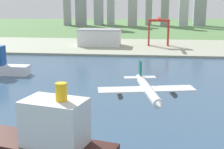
% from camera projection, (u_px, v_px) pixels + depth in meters
% --- Properties ---
extents(ground_plane, '(2400.00, 2400.00, 0.00)m').
position_uv_depth(ground_plane, '(115.00, 85.00, 242.94)').
color(ground_plane, '#547E47').
extents(water_bay, '(840.00, 360.00, 0.15)m').
position_uv_depth(water_bay, '(104.00, 113.00, 184.88)').
color(water_bay, '#385675').
rests_on(water_bay, ground).
extents(industrial_pier, '(840.00, 140.00, 2.50)m').
position_uv_depth(industrial_pier, '(130.00, 47.00, 426.44)').
color(industrial_pier, '#9EA38D').
rests_on(industrial_pier, ground).
extents(airplane_landing, '(34.72, 36.57, 10.38)m').
position_uv_depth(airplane_landing, '(147.00, 89.00, 113.35)').
color(airplane_landing, silver).
extents(cargo_ship, '(67.14, 33.14, 33.18)m').
position_uv_depth(cargo_ship, '(43.00, 140.00, 127.46)').
color(cargo_ship, '#381914').
rests_on(cargo_ship, water_bay).
extents(ferry_boat, '(44.50, 12.48, 30.78)m').
position_uv_depth(ferry_boat, '(0.00, 64.00, 274.99)').
color(ferry_boat, white).
rests_on(ferry_boat, water_bay).
extents(port_crane_red, '(27.12, 41.13, 36.68)m').
position_uv_depth(port_crane_red, '(159.00, 25.00, 418.99)').
color(port_crane_red, '#B72D23').
rests_on(port_crane_red, industrial_pier).
extents(warehouse_main, '(54.61, 30.76, 21.35)m').
position_uv_depth(warehouse_main, '(100.00, 37.00, 424.90)').
color(warehouse_main, white).
rests_on(warehouse_main, industrial_pier).
extents(distant_skyline, '(326.15, 55.22, 151.37)m').
position_uv_depth(distant_skyline, '(128.00, 1.00, 751.74)').
color(distant_skyline, '#9B9AA3').
rests_on(distant_skyline, ground).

